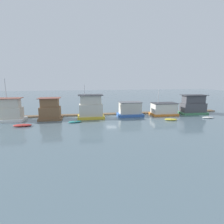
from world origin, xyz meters
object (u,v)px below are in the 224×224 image
object	(u,v)px
houseboat_white	(10,111)
houseboat_blue	(130,109)
dinghy_yellow	(171,119)
houseboat_green	(193,105)
dinghy_teal	(75,122)
houseboat_brown	(50,110)
dinghy_white	(208,117)
houseboat_yellow	(91,108)
houseboat_orange	(164,109)
dinghy_red	(23,125)

from	to	relation	value
houseboat_white	houseboat_blue	distance (m)	27.10
dinghy_yellow	houseboat_green	bearing A→B (deg)	33.47
houseboat_blue	dinghy_teal	distance (m)	14.06
houseboat_blue	dinghy_yellow	size ratio (longest dim) A/B	2.12
houseboat_brown	dinghy_white	distance (m)	36.40
houseboat_yellow	dinghy_teal	xyz separation A→B (m)	(-3.56, -3.64, -2.26)
houseboat_brown	houseboat_yellow	bearing A→B (deg)	-0.34
houseboat_brown	dinghy_teal	size ratio (longest dim) A/B	1.66
houseboat_brown	dinghy_yellow	xyz separation A→B (m)	(26.38, -5.28, -1.96)
houseboat_orange	houseboat_green	bearing A→B (deg)	2.51
houseboat_orange	houseboat_yellow	bearing A→B (deg)	-178.06
houseboat_yellow	dinghy_red	size ratio (longest dim) A/B	2.20
houseboat_white	houseboat_yellow	distance (m)	17.43
houseboat_green	dinghy_teal	world-z (taller)	houseboat_green
dinghy_red	houseboat_orange	bearing A→B (deg)	10.32
houseboat_blue	houseboat_orange	distance (m)	8.74
houseboat_brown	dinghy_red	xyz separation A→B (m)	(-4.33, -5.22, -1.94)
dinghy_white	houseboat_orange	bearing A→B (deg)	149.08
houseboat_blue	dinghy_yellow	distance (m)	9.95
dinghy_teal	houseboat_white	bearing A→B (deg)	165.05
dinghy_red	dinghy_teal	distance (m)	9.96
houseboat_yellow	dinghy_teal	bearing A→B (deg)	-134.38
dinghy_yellow	dinghy_white	bearing A→B (deg)	4.10
houseboat_orange	houseboat_white	bearing A→B (deg)	-179.11
dinghy_teal	dinghy_yellow	bearing A→B (deg)	-4.36
dinghy_yellow	dinghy_red	bearing A→B (deg)	179.89
dinghy_teal	houseboat_brown	bearing A→B (deg)	146.21
houseboat_brown	houseboat_blue	world-z (taller)	houseboat_brown
dinghy_teal	dinghy_white	size ratio (longest dim) A/B	1.09
houseboat_brown	dinghy_yellow	distance (m)	26.97
dinghy_yellow	dinghy_white	distance (m)	9.71
dinghy_red	dinghy_white	size ratio (longest dim) A/B	1.26
houseboat_yellow	dinghy_red	xyz separation A→B (m)	(-13.40, -5.17, -2.20)
houseboat_yellow	houseboat_green	world-z (taller)	houseboat_yellow
houseboat_orange	houseboat_green	xyz separation A→B (m)	(8.33, 0.37, 0.70)
houseboat_blue	houseboat_green	bearing A→B (deg)	0.05
houseboat_white	houseboat_brown	distance (m)	8.35
houseboat_yellow	houseboat_orange	distance (m)	18.41
houseboat_brown	dinghy_red	bearing A→B (deg)	-129.68
houseboat_orange	dinghy_teal	world-z (taller)	houseboat_orange
dinghy_white	houseboat_green	bearing A→B (deg)	92.90
dinghy_teal	dinghy_yellow	size ratio (longest dim) A/B	1.03
houseboat_green	dinghy_white	size ratio (longest dim) A/B	2.51
houseboat_brown	houseboat_orange	world-z (taller)	houseboat_orange
houseboat_blue	dinghy_white	distance (m)	18.25
dinghy_red	dinghy_teal	world-z (taller)	dinghy_red
houseboat_orange	houseboat_green	size ratio (longest dim) A/B	0.94
houseboat_yellow	houseboat_blue	bearing A→B (deg)	5.76
dinghy_teal	dinghy_yellow	distance (m)	20.92
houseboat_orange	houseboat_blue	bearing A→B (deg)	177.70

